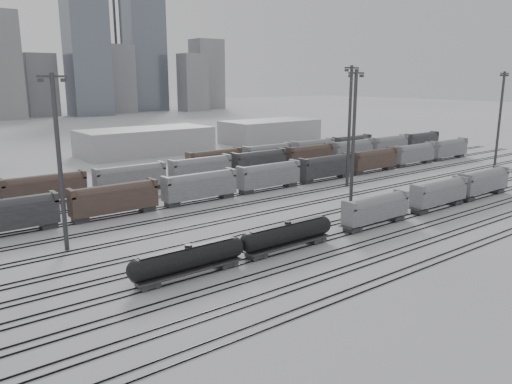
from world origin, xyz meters
TOP-DOWN VIEW (x-y plane):
  - ground at (0.00, 0.00)m, footprint 900.00×900.00m
  - tracks at (0.00, 17.50)m, footprint 220.00×71.50m
  - tank_car_a at (-29.54, 1.00)m, footprint 15.58×2.60m
  - tank_car_b at (-13.96, 1.00)m, footprint 15.78×2.63m
  - hopper_car_a at (4.68, 1.00)m, footprint 13.39×2.66m
  - hopper_car_b at (22.29, 1.00)m, footprint 13.96×2.77m
  - hopper_car_c at (37.81, 1.00)m, footprint 14.50×2.88m
  - light_mast_b at (-38.04, 19.66)m, footprint 3.82×0.61m
  - light_mast_c at (12.45, 13.03)m, footprint 3.92×0.63m
  - light_mast_d at (23.80, 24.23)m, footprint 4.12×0.66m
  - light_mast_e at (71.84, 15.93)m, footprint 3.98×0.64m
  - bg_string_near at (8.00, 32.00)m, footprint 151.00×3.00m
  - bg_string_mid at (18.00, 48.00)m, footprint 151.00×3.00m
  - bg_string_far at (35.50, 56.00)m, footprint 66.00×3.00m
  - warehouse_mid at (10.00, 95.00)m, footprint 40.00×18.00m
  - warehouse_right at (60.00, 95.00)m, footprint 35.00×18.00m
  - skyline at (10.84, 280.00)m, footprint 316.00×22.40m
  - crane_right at (91.26, 305.00)m, footprint 42.00×1.80m

SIDE VIEW (x-z plane):
  - ground at x=0.00m, z-range 0.00..0.00m
  - tracks at x=0.00m, z-range 0.00..0.16m
  - tank_car_a at x=-29.54m, z-range 0.30..4.15m
  - tank_car_b at x=-13.96m, z-range 0.31..4.20m
  - bg_string_far at x=35.50m, z-range 0.00..5.60m
  - bg_string_near at x=8.00m, z-range 0.00..5.60m
  - bg_string_mid at x=18.00m, z-range 0.00..5.60m
  - hopper_car_a at x=4.68m, z-range 0.56..5.35m
  - hopper_car_b at x=22.29m, z-range 0.59..5.58m
  - hopper_car_c at x=37.81m, z-range 0.61..5.79m
  - warehouse_mid at x=10.00m, z-range 0.00..8.00m
  - warehouse_right at x=60.00m, z-range 0.00..8.00m
  - light_mast_b at x=-38.04m, z-range 0.73..24.58m
  - light_mast_c at x=12.45m, z-range 0.75..25.28m
  - light_mast_e at x=71.84m, z-range 0.76..25.61m
  - light_mast_d at x=23.80m, z-range 0.79..26.55m
  - skyline at x=10.84m, z-range -12.77..82.23m
  - crane_right at x=91.26m, z-range 7.39..107.39m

